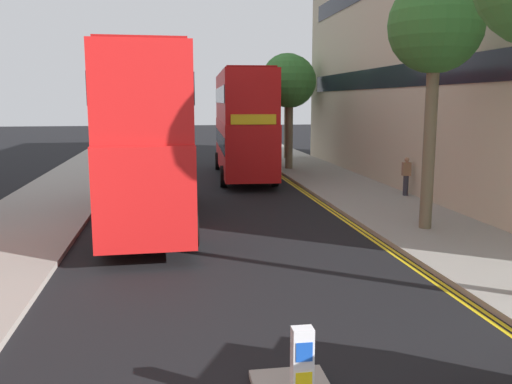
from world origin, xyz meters
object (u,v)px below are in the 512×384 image
Objects in this scene: keep_left_bollard at (302,371)px; pedestrian_far at (406,176)px; double_decker_bus_oncoming at (243,121)px; double_decker_bus_away at (147,134)px.

keep_left_bollard is 0.69× the size of pedestrian_far.
double_decker_bus_oncoming is at bearing 127.81° from pedestrian_far.
double_decker_bus_oncoming is 6.73× the size of pedestrian_far.
double_decker_bus_oncoming is at bearing 84.37° from keep_left_bollard.
keep_left_bollard is 22.85m from double_decker_bus_oncoming.
pedestrian_far is (8.15, 14.99, 0.38)m from keep_left_bollard.
double_decker_bus_away is 11.61m from double_decker_bus_oncoming.
double_decker_bus_oncoming reaches higher than pedestrian_far.
double_decker_bus_away reaches higher than keep_left_bollard.
double_decker_bus_away is 6.71× the size of pedestrian_far.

